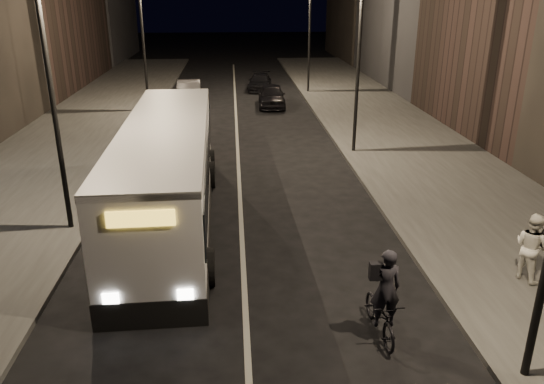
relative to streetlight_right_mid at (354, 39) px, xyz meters
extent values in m
plane|color=black|center=(-5.33, -12.00, -5.36)|extent=(180.00, 180.00, 0.00)
cube|color=#383836|center=(3.17, 2.00, -5.28)|extent=(7.00, 70.00, 0.16)
cube|color=#383836|center=(-13.83, 2.00, -5.28)|extent=(7.00, 70.00, 0.16)
cylinder|color=black|center=(0.27, 0.00, -1.20)|extent=(0.16, 0.16, 8.00)
cylinder|color=black|center=(0.27, 16.00, -1.20)|extent=(0.16, 0.16, 8.00)
cylinder|color=black|center=(-10.93, -8.00, -1.20)|extent=(0.16, 0.16, 8.00)
cylinder|color=black|center=(-10.93, 10.00, -1.20)|extent=(0.16, 0.16, 8.00)
cube|color=white|center=(-7.72, -7.36, -3.68)|extent=(2.96, 12.70, 3.37)
cube|color=black|center=(-7.72, -7.36, -3.20)|extent=(3.03, 12.28, 1.21)
cube|color=white|center=(-7.72, -7.36, -2.04)|extent=(2.98, 12.70, 0.19)
cube|color=gold|center=(-7.56, -13.67, -2.52)|extent=(1.48, 0.16, 0.37)
cylinder|color=black|center=(-8.93, -11.81, -4.83)|extent=(0.40, 1.06, 1.05)
cylinder|color=black|center=(-6.29, -11.74, -4.83)|extent=(0.40, 1.06, 1.05)
cylinder|color=black|center=(-9.14, -3.39, -4.83)|extent=(0.40, 1.06, 1.05)
cylinder|color=black|center=(-6.51, -3.32, -4.83)|extent=(0.40, 1.06, 1.05)
imported|color=black|center=(-2.27, -14.24, -4.84)|extent=(0.79, 2.00, 1.04)
imported|color=black|center=(-2.27, -14.44, -4.03)|extent=(0.71, 0.49, 1.89)
imported|color=silver|center=(2.27, -12.33, -4.26)|extent=(1.01, 1.12, 1.89)
imported|color=black|center=(-2.89, 11.29, -4.62)|extent=(1.93, 4.44, 1.49)
imported|color=#313133|center=(-8.59, 13.97, -4.60)|extent=(1.85, 4.68, 1.52)
imported|color=black|center=(-3.34, 17.73, -4.75)|extent=(2.19, 4.41, 1.23)
camera|label=1|loc=(-5.51, -24.33, 2.11)|focal=35.00mm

